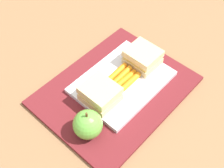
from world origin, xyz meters
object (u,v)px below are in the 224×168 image
food_tray (122,82)px  carrot_sticks_bundle (122,78)px  sandwich_half_right (100,94)px  sandwich_half_left (143,57)px  apple (88,124)px

food_tray → carrot_sticks_bundle: 0.01m
sandwich_half_right → carrot_sticks_bundle: bearing=-179.9°
sandwich_half_right → carrot_sticks_bundle: sandwich_half_right is taller
food_tray → carrot_sticks_bundle: size_ratio=2.93×
carrot_sticks_bundle → sandwich_half_right: bearing=0.1°
sandwich_half_right → carrot_sticks_bundle: 0.08m
sandwich_half_left → carrot_sticks_bundle: bearing=-0.1°
sandwich_half_left → sandwich_half_right: size_ratio=1.00×
food_tray → sandwich_half_right: sandwich_half_right is taller
sandwich_half_left → apple: bearing=8.9°
food_tray → sandwich_half_right: size_ratio=2.88×
sandwich_half_left → apple: (0.23, 0.04, -0.00)m
apple → food_tray: bearing=-166.8°
sandwich_half_right → sandwich_half_left: bearing=180.0°
carrot_sticks_bundle → apple: apple is taller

